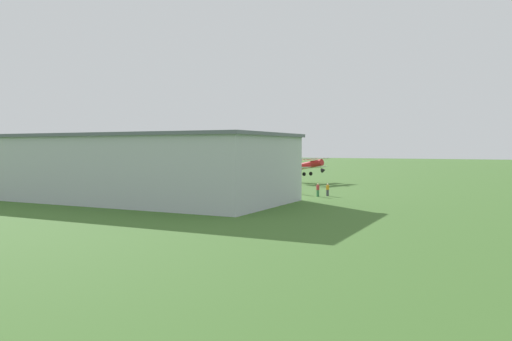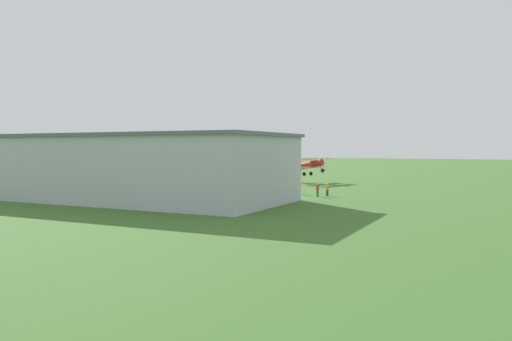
% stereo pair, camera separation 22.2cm
% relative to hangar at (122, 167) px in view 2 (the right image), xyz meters
% --- Properties ---
extents(ground_plane, '(400.00, 400.00, 0.00)m').
position_rel_hangar_xyz_m(ground_plane, '(-4.06, -38.41, -3.73)').
color(ground_plane, '#3D6628').
extents(hangar, '(39.46, 17.24, 7.45)m').
position_rel_hangar_xyz_m(hangar, '(0.00, 0.00, 0.00)').
color(hangar, '#B7BCC6').
rests_on(hangar, ground_plane).
extents(biplane, '(8.00, 8.76, 4.09)m').
position_rel_hangar_xyz_m(biplane, '(-8.58, -35.55, -0.74)').
color(biplane, '#B21E1E').
extents(car_white, '(2.03, 4.29, 1.59)m').
position_rel_hangar_xyz_m(car_white, '(21.31, -12.41, -2.90)').
color(car_white, white).
rests_on(car_white, ground_plane).
extents(car_red, '(2.47, 4.82, 1.56)m').
position_rel_hangar_xyz_m(car_red, '(27.35, -12.82, -2.91)').
color(car_red, red).
rests_on(car_red, ground_plane).
extents(car_grey, '(2.15, 4.08, 1.61)m').
position_rel_hangar_xyz_m(car_grey, '(35.11, -12.81, -2.90)').
color(car_grey, slate).
rests_on(car_grey, ground_plane).
extents(person_near_hangar_door, '(0.50, 0.50, 1.55)m').
position_rel_hangar_xyz_m(person_near_hangar_door, '(-19.87, -14.47, -2.96)').
color(person_near_hangar_door, '#3F3F47').
rests_on(person_near_hangar_door, ground_plane).
extents(person_beside_truck, '(0.48, 0.48, 1.77)m').
position_rel_hangar_xyz_m(person_beside_truck, '(-15.96, -15.03, -2.84)').
color(person_beside_truck, orange).
rests_on(person_beside_truck, ground_plane).
extents(person_watching_takeoff, '(0.54, 0.54, 1.59)m').
position_rel_hangar_xyz_m(person_watching_takeoff, '(18.22, -17.44, -2.94)').
color(person_watching_takeoff, '#3F3F47').
rests_on(person_watching_takeoff, ground_plane).
extents(person_crossing_taxiway, '(0.52, 0.52, 1.62)m').
position_rel_hangar_xyz_m(person_crossing_taxiway, '(-19.09, -13.19, -2.93)').
color(person_crossing_taxiway, '#33723F').
rests_on(person_crossing_taxiway, ground_plane).
extents(person_by_parked_cars, '(0.52, 0.52, 1.57)m').
position_rel_hangar_xyz_m(person_by_parked_cars, '(17.94, -12.89, -2.95)').
color(person_by_parked_cars, '#B23333').
rests_on(person_by_parked_cars, ground_plane).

